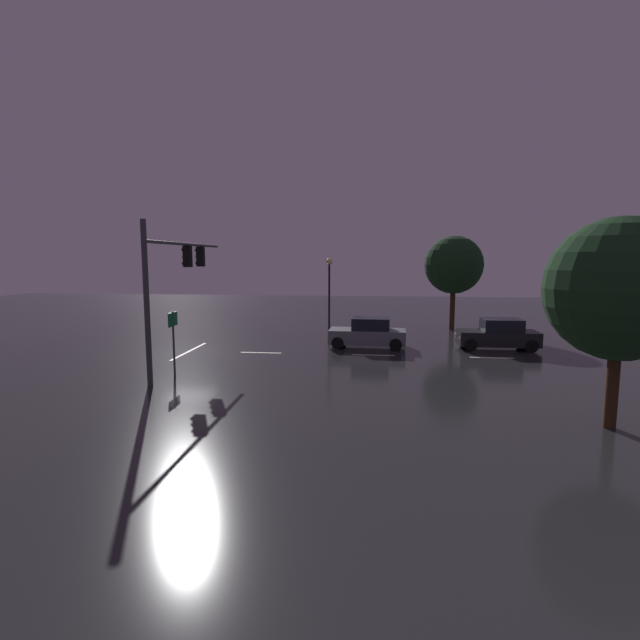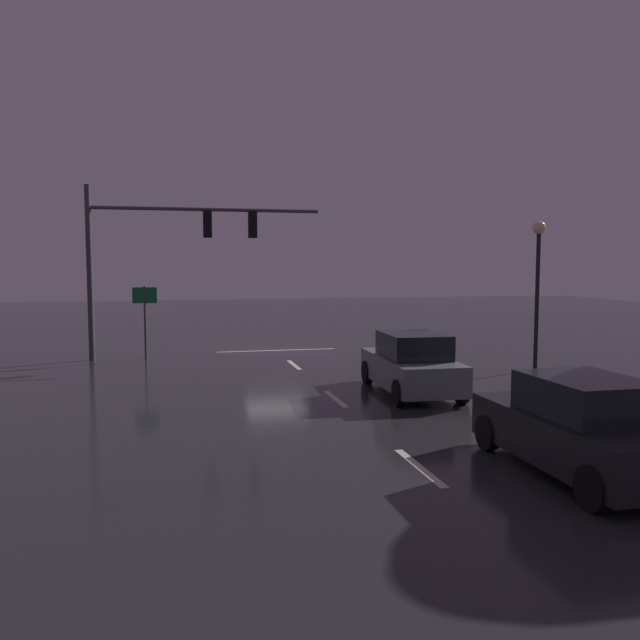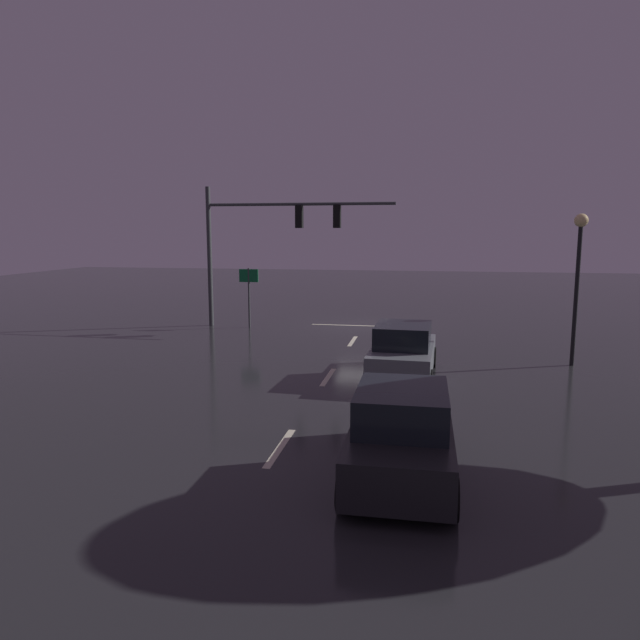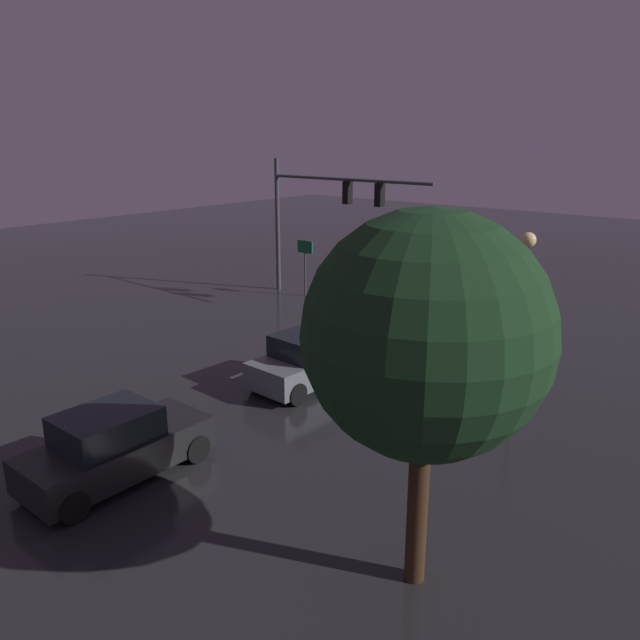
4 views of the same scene
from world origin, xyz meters
name	(u,v)px [view 4 (image 4 of 4)]	position (x,y,z in m)	size (l,w,h in m)	color
ground_plane	(411,308)	(0.00, 0.00, 0.00)	(80.00, 80.00, 0.00)	#232326
traffic_signal_assembly	(322,205)	(4.31, 1.20, 4.48)	(8.80, 0.47, 6.52)	#383A3D
lane_dash_far	(360,328)	(0.00, 4.00, 0.00)	(2.20, 0.16, 0.01)	beige
lane_dash_mid	(255,369)	(0.00, 10.00, 0.00)	(2.20, 0.16, 0.01)	beige
lane_dash_near	(94,431)	(0.00, 16.00, 0.00)	(2.20, 0.16, 0.01)	beige
stop_bar	(411,308)	(0.00, 0.01, 0.00)	(5.00, 0.16, 0.01)	beige
car_approaching	(312,359)	(-2.27, 9.69, 0.80)	(2.07, 4.44, 1.70)	slate
car_distant	(115,446)	(-2.54, 16.92, 0.80)	(1.91, 4.37, 1.70)	black
street_lamp_left_kerb	(524,286)	(-7.80, 6.96, 3.53)	(0.44, 0.44, 5.04)	black
route_sign	(305,256)	(5.22, 1.39, 2.01)	(0.90, 0.09, 2.78)	#383A3D
tree_left_near	(426,335)	(-9.60, 15.49, 4.56)	(4.02, 4.02, 6.59)	#382314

